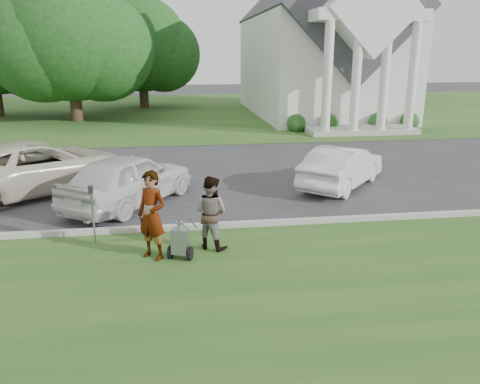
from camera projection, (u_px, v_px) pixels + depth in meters
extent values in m
plane|color=#333335|center=(240.00, 235.00, 11.67)|extent=(120.00, 120.00, 0.00)
cube|color=#214F1B|center=(262.00, 293.00, 8.81)|extent=(80.00, 7.00, 0.01)
cube|color=#214F1B|center=(193.00, 110.00, 37.30)|extent=(80.00, 30.00, 0.01)
cube|color=#9E9E93|center=(237.00, 225.00, 12.17)|extent=(80.00, 0.18, 0.15)
cube|color=white|center=(315.00, 66.00, 34.65)|extent=(9.00, 16.00, 7.00)
cube|color=#38383D|center=(318.00, 15.00, 33.66)|extent=(9.19, 17.00, 9.19)
cube|color=#9E9E93|center=(359.00, 130.00, 26.87)|extent=(6.20, 2.60, 0.30)
cylinder|color=white|center=(327.00, 80.00, 24.79)|extent=(0.50, 0.50, 6.00)
cylinder|color=white|center=(356.00, 80.00, 25.00)|extent=(0.50, 0.50, 6.00)
cylinder|color=white|center=(384.00, 80.00, 25.22)|extent=(0.50, 0.50, 6.00)
cylinder|color=white|center=(412.00, 80.00, 25.43)|extent=(0.50, 0.50, 6.00)
cube|color=white|center=(369.00, 16.00, 24.93)|extent=(6.20, 2.00, 0.60)
cube|color=white|center=(370.00, 10.00, 24.85)|extent=(5.09, 2.20, 5.09)
sphere|color=#1E4C19|center=(296.00, 124.00, 27.17)|extent=(1.10, 1.10, 1.10)
sphere|color=#1E4C19|center=(330.00, 123.00, 27.44)|extent=(1.10, 1.10, 1.10)
sphere|color=#1E4C19|center=(378.00, 122.00, 27.84)|extent=(1.10, 1.10, 1.10)
sphere|color=#1E4C19|center=(410.00, 121.00, 28.10)|extent=(1.10, 1.10, 1.10)
cylinder|color=#332316|center=(75.00, 97.00, 31.04)|extent=(0.76, 0.76, 3.20)
sphere|color=#144216|center=(69.00, 35.00, 29.93)|extent=(8.40, 8.40, 8.40)
sphere|color=#144216|center=(101.00, 49.00, 30.71)|extent=(6.89, 6.89, 6.89)
sphere|color=#144216|center=(42.00, 45.00, 29.60)|extent=(7.22, 7.22, 7.22)
sphere|color=#144216|center=(21.00, 41.00, 32.63)|extent=(7.54, 7.54, 7.54)
cylinder|color=#332316|center=(144.00, 89.00, 39.20)|extent=(0.76, 0.76, 3.00)
sphere|color=#144216|center=(141.00, 44.00, 38.18)|extent=(7.60, 7.60, 7.60)
sphere|color=#144216|center=(163.00, 54.00, 38.91)|extent=(6.23, 6.23, 6.23)
sphere|color=#144216|center=(122.00, 52.00, 37.85)|extent=(6.54, 6.54, 6.54)
cylinder|color=black|center=(171.00, 252.00, 10.29)|extent=(0.17, 0.31, 0.31)
cylinder|color=black|center=(190.00, 254.00, 10.21)|extent=(0.17, 0.31, 0.31)
cylinder|color=#2D2D33|center=(180.00, 253.00, 10.25)|extent=(0.50, 0.20, 0.04)
cube|color=gray|center=(180.00, 241.00, 10.17)|extent=(0.41, 0.37, 0.56)
cone|color=gray|center=(179.00, 225.00, 10.07)|extent=(0.22, 0.22, 0.16)
cylinder|color=#2D2D33|center=(179.00, 221.00, 10.04)|extent=(0.04, 0.04, 0.06)
cylinder|color=gray|center=(180.00, 222.00, 10.59)|extent=(0.27, 0.72, 0.54)
cylinder|color=gray|center=(192.00, 223.00, 10.54)|extent=(0.27, 0.72, 0.54)
cylinder|color=gray|center=(191.00, 207.00, 10.84)|extent=(0.32, 0.13, 0.03)
imported|color=#999999|center=(152.00, 216.00, 10.08)|extent=(0.86, 0.81, 1.97)
imported|color=#999999|center=(211.00, 213.00, 10.67)|extent=(1.05, 1.01, 1.71)
cylinder|color=gray|center=(93.00, 219.00, 10.98)|extent=(0.05, 0.05, 1.26)
cube|color=#2D2D33|center=(91.00, 189.00, 10.77)|extent=(0.11, 0.07, 0.19)
cylinder|color=gray|center=(90.00, 185.00, 10.74)|extent=(0.09, 0.09, 0.03)
imported|color=beige|center=(39.00, 167.00, 15.15)|extent=(6.51, 5.76, 1.67)
imported|color=silver|center=(129.00, 179.00, 13.84)|extent=(4.14, 4.87, 1.58)
imported|color=silver|center=(342.00, 167.00, 15.76)|extent=(3.88, 4.12, 1.38)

